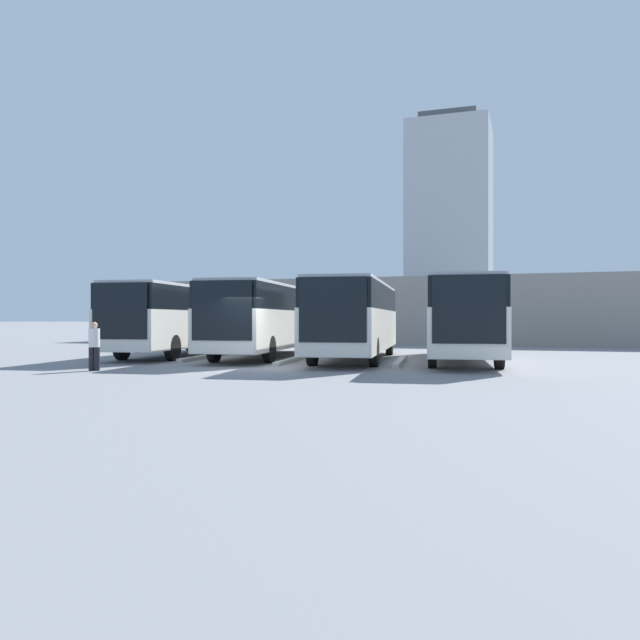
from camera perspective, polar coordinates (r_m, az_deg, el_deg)
ground_plane at (r=22.02m, az=-5.90°, el=-4.39°), size 600.00×600.00×0.00m
bus_0 at (r=25.83m, az=12.81°, el=0.28°), size 4.20×12.20×3.23m
curb_divider_0 at (r=24.46m, az=7.32°, el=-3.76°), size 1.01×5.49×0.15m
bus_1 at (r=26.25m, az=3.31°, el=0.28°), size 4.20×12.20×3.23m
curb_divider_1 at (r=25.31m, az=-2.50°, el=-3.63°), size 1.01×5.49×0.15m
bus_2 at (r=28.19m, az=-4.90°, el=0.26°), size 4.20×12.20×3.23m
curb_divider_2 at (r=27.61m, az=-10.50°, el=-3.32°), size 1.01×5.49×0.15m
bus_3 at (r=30.17m, az=-12.45°, el=0.25°), size 4.20×12.20×3.23m
pedestrian at (r=22.02m, az=-19.94°, el=-2.12°), size 0.42×0.42×1.62m
station_building at (r=46.31m, az=7.35°, el=0.83°), size 41.68×11.79×4.56m
office_tower at (r=176.21m, az=11.81°, el=8.64°), size 21.63×21.63×56.96m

